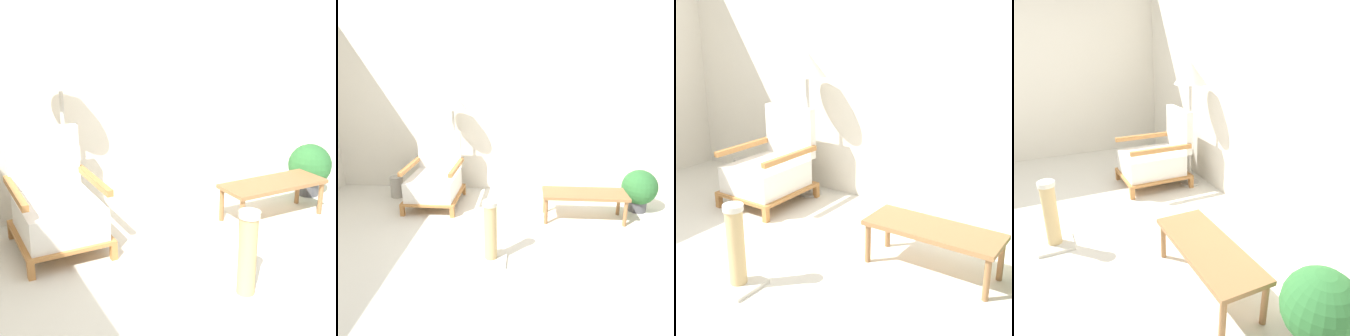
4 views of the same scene
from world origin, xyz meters
TOP-DOWN VIEW (x-y plane):
  - ground_plane at (0.00, 0.00)m, footprint 14.00×14.00m
  - wall_back at (0.00, 2.10)m, footprint 8.00×0.06m
  - armchair at (-0.73, 1.46)m, footprint 0.67×0.80m
  - floor_lamp at (-0.53, 1.83)m, footprint 0.38×0.38m
  - coffee_table at (1.18, 1.11)m, footprint 0.99×0.39m
  - potted_plant at (1.91, 1.40)m, footprint 0.44×0.44m
  - scratching_post at (0.16, 0.16)m, footprint 0.30×0.30m

SIDE VIEW (x-z plane):
  - ground_plane at x=0.00m, z-range 0.00..0.00m
  - scratching_post at x=0.16m, z-range -0.05..0.56m
  - coffee_table at x=1.18m, z-range 0.13..0.48m
  - potted_plant at x=1.91m, z-range 0.03..0.57m
  - armchair at x=-0.73m, z-range -0.12..0.79m
  - floor_lamp at x=-0.53m, z-range 0.54..2.01m
  - wall_back at x=0.00m, z-range 0.00..2.70m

